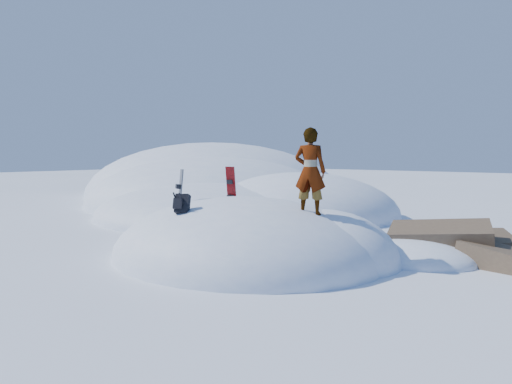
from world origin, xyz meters
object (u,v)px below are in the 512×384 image
Objects in this scene: backpack at (182,204)px; snowboard_dark at (179,197)px; snowboard_red at (231,191)px; person at (310,171)px.

snowboard_dark is at bearing 110.11° from backpack.
snowboard_dark is at bearing -131.55° from snowboard_red.
snowboard_red is 1.42m from snowboard_dark.
person is (2.28, 1.75, 0.73)m from backpack.
snowboard_dark is 2.84× the size of backpack.
person is (3.41, 0.81, 0.71)m from snowboard_dark.
snowboard_red is 2.89m from person.
backpack is at bearing -9.24° from snowboard_dark.
person is (2.79, -0.46, 0.61)m from snowboard_red.
backpack is 0.26× the size of person.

